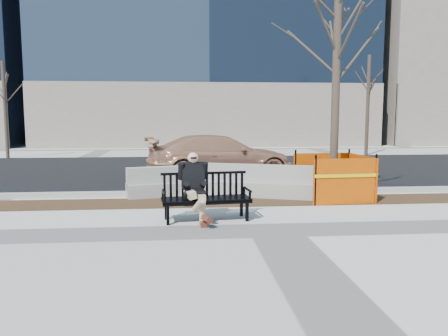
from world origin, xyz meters
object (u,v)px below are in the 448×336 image
Objects in this scene: sedan at (220,177)px; tree_fence at (333,199)px; seated_man at (194,220)px; jersey_barrier_left at (180,195)px; jersey_barrier_right at (258,197)px; bench at (206,220)px.

tree_fence is at bearing -158.23° from sedan.
seated_man reaches higher than jersey_barrier_left.
sedan is at bearing 121.55° from tree_fence.
seated_man is 0.46× the size of jersey_barrier_right.
sedan is (0.75, 5.86, 0.00)m from bench.
jersey_barrier_right is at bearing -25.46° from jersey_barrier_left.
seated_man is 0.27× the size of sedan.
seated_man is 0.23× the size of tree_fence.
jersey_barrier_left is at bearing 94.64° from bench.
sedan is at bearing 74.07° from seated_man.
bench is 0.24m from seated_man.
bench reaches higher than jersey_barrier_left.
seated_man is 0.50× the size of jersey_barrier_left.
sedan is at bearing 76.35° from bench.
tree_fence is 1.21× the size of sedan.
sedan reaches higher than jersey_barrier_right.
seated_man is at bearing -98.34° from jersey_barrier_left.
sedan reaches higher than bench.
tree_fence is at bearing -27.04° from jersey_barrier_left.
sedan is (0.98, 5.84, 0.00)m from seated_man.
bench reaches higher than jersey_barrier_right.
tree_fence is (3.17, 1.92, 0.00)m from bench.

